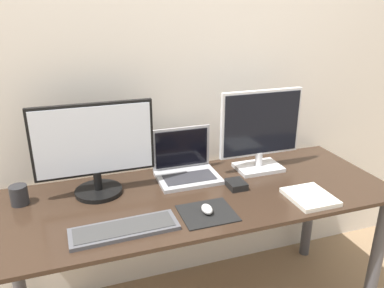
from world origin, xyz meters
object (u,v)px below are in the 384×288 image
at_px(monitor_right, 261,130).
at_px(laptop, 185,165).
at_px(mug, 19,195).
at_px(power_brick, 236,184).
at_px(keyboard, 124,229).
at_px(mouse, 207,209).
at_px(book, 310,197).
at_px(monitor_left, 95,148).

relative_size(monitor_right, laptop, 1.43).
relative_size(laptop, mug, 3.50).
distance_m(monitor_right, laptop, 0.42).
bearing_deg(power_brick, keyboard, -161.17).
bearing_deg(keyboard, mouse, 2.56).
relative_size(monitor_right, mouse, 6.28).
xyz_separation_m(mouse, mug, (-0.73, 0.33, 0.02)).
bearing_deg(book, keyboard, 178.94).
height_order(book, mug, mug).
bearing_deg(mug, laptop, 2.88).
bearing_deg(monitor_left, power_brick, -14.12).
bearing_deg(keyboard, monitor_right, 24.57).
height_order(monitor_right, book, monitor_right).
bearing_deg(book, power_brick, 142.05).
bearing_deg(keyboard, book, -1.06).
bearing_deg(mouse, laptop, 85.79).
relative_size(monitor_left, power_brick, 5.30).
xyz_separation_m(monitor_right, book, (0.06, -0.36, -0.20)).
bearing_deg(power_brick, monitor_left, 165.88).
height_order(keyboard, book, book).
distance_m(monitor_left, keyboard, 0.41).
height_order(monitor_left, mug, monitor_left).
relative_size(mouse, book, 0.33).
height_order(book, power_brick, power_brick).
height_order(monitor_left, book, monitor_left).
relative_size(book, mug, 2.42).
bearing_deg(book, mouse, 176.35).
bearing_deg(mouse, book, -3.65).
bearing_deg(mouse, monitor_right, 38.64).
bearing_deg(monitor_right, mouse, -141.36).
height_order(laptop, mug, laptop).
distance_m(laptop, power_brick, 0.28).
xyz_separation_m(laptop, mouse, (-0.03, -0.37, -0.04)).
xyz_separation_m(mouse, power_brick, (0.21, 0.17, -0.01)).
distance_m(laptop, keyboard, 0.54).
relative_size(monitor_left, laptop, 1.74).
xyz_separation_m(monitor_left, mouse, (0.40, -0.33, -0.20)).
height_order(monitor_left, mouse, monitor_left).
bearing_deg(mug, monitor_left, -0.99).
bearing_deg(power_brick, mouse, -140.83).
relative_size(keyboard, mouse, 6.04).
distance_m(laptop, mouse, 0.38).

